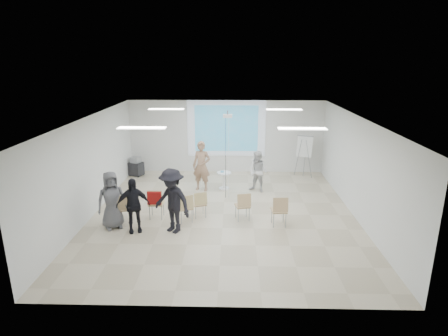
{
  "coord_description": "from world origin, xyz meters",
  "views": [
    {
      "loc": [
        0.3,
        -10.7,
        4.67
      ],
      "look_at": [
        0.0,
        0.8,
        1.25
      ],
      "focal_mm": 30.0,
      "sensor_mm": 36.0,
      "label": 1
    }
  ],
  "objects_px": {
    "chair_center": "(200,202)",
    "audience_outer": "(111,197)",
    "audience_left": "(133,202)",
    "chair_far_left": "(125,207)",
    "av_cart": "(136,167)",
    "audience_mid": "(172,197)",
    "pedestal_table": "(224,179)",
    "chair_right_inner": "(243,204)",
    "chair_right_far": "(280,209)",
    "player_left": "(202,163)",
    "chair_left_mid": "(156,202)",
    "laptop": "(185,206)",
    "player_right": "(258,169)",
    "chair_left_inner": "(186,206)",
    "flipchart_easel": "(305,147)"
  },
  "relations": [
    {
      "from": "chair_left_mid",
      "to": "flipchart_easel",
      "type": "bearing_deg",
      "value": 39.17
    },
    {
      "from": "audience_outer",
      "to": "flipchart_easel",
      "type": "bearing_deg",
      "value": 8.88
    },
    {
      "from": "chair_right_inner",
      "to": "av_cart",
      "type": "distance_m",
      "value": 6.06
    },
    {
      "from": "chair_right_far",
      "to": "av_cart",
      "type": "relative_size",
      "value": 1.18
    },
    {
      "from": "chair_left_inner",
      "to": "audience_left",
      "type": "xyz_separation_m",
      "value": [
        -1.36,
        -0.62,
        0.38
      ]
    },
    {
      "from": "pedestal_table",
      "to": "chair_right_inner",
      "type": "xyz_separation_m",
      "value": [
        0.63,
        -2.75,
        0.15
      ]
    },
    {
      "from": "player_left",
      "to": "chair_right_far",
      "type": "distance_m",
      "value": 3.92
    },
    {
      "from": "av_cart",
      "to": "laptop",
      "type": "bearing_deg",
      "value": -35.73
    },
    {
      "from": "pedestal_table",
      "to": "audience_left",
      "type": "height_order",
      "value": "audience_left"
    },
    {
      "from": "player_left",
      "to": "flipchart_easel",
      "type": "height_order",
      "value": "player_left"
    },
    {
      "from": "player_right",
      "to": "chair_center",
      "type": "height_order",
      "value": "player_right"
    },
    {
      "from": "player_right",
      "to": "av_cart",
      "type": "distance_m",
      "value": 5.19
    },
    {
      "from": "chair_center",
      "to": "audience_outer",
      "type": "bearing_deg",
      "value": 177.54
    },
    {
      "from": "chair_right_inner",
      "to": "flipchart_easel",
      "type": "distance_m",
      "value": 5.06
    },
    {
      "from": "chair_center",
      "to": "chair_right_inner",
      "type": "relative_size",
      "value": 0.95
    },
    {
      "from": "player_left",
      "to": "chair_center",
      "type": "xyz_separation_m",
      "value": [
        0.14,
        -2.45,
        -0.54
      ]
    },
    {
      "from": "player_right",
      "to": "chair_right_inner",
      "type": "height_order",
      "value": "player_right"
    },
    {
      "from": "flipchart_easel",
      "to": "audience_left",
      "type": "bearing_deg",
      "value": -112.57
    },
    {
      "from": "laptop",
      "to": "player_left",
      "type": "bearing_deg",
      "value": -120.27
    },
    {
      "from": "chair_center",
      "to": "laptop",
      "type": "distance_m",
      "value": 0.5
    },
    {
      "from": "audience_left",
      "to": "av_cart",
      "type": "distance_m",
      "value": 5.27
    },
    {
      "from": "chair_right_far",
      "to": "audience_left",
      "type": "distance_m",
      "value": 4.1
    },
    {
      "from": "player_right",
      "to": "chair_left_mid",
      "type": "relative_size",
      "value": 1.77
    },
    {
      "from": "audience_left",
      "to": "chair_far_left",
      "type": "bearing_deg",
      "value": 109.75
    },
    {
      "from": "player_left",
      "to": "audience_outer",
      "type": "xyz_separation_m",
      "value": [
        -2.26,
        -3.2,
        -0.1
      ]
    },
    {
      "from": "player_right",
      "to": "chair_center",
      "type": "distance_m",
      "value": 3.02
    },
    {
      "from": "chair_left_inner",
      "to": "chair_right_inner",
      "type": "bearing_deg",
      "value": -18.5
    },
    {
      "from": "audience_mid",
      "to": "chair_center",
      "type": "bearing_deg",
      "value": 88.78
    },
    {
      "from": "chair_left_inner",
      "to": "chair_right_inner",
      "type": "height_order",
      "value": "chair_right_inner"
    },
    {
      "from": "audience_outer",
      "to": "av_cart",
      "type": "height_order",
      "value": "audience_outer"
    },
    {
      "from": "chair_left_mid",
      "to": "audience_left",
      "type": "xyz_separation_m",
      "value": [
        -0.44,
        -0.85,
        0.34
      ]
    },
    {
      "from": "player_right",
      "to": "flipchart_easel",
      "type": "relative_size",
      "value": 0.97
    },
    {
      "from": "pedestal_table",
      "to": "chair_center",
      "type": "relative_size",
      "value": 0.79
    },
    {
      "from": "laptop",
      "to": "audience_mid",
      "type": "height_order",
      "value": "audience_mid"
    },
    {
      "from": "chair_right_inner",
      "to": "pedestal_table",
      "type": "bearing_deg",
      "value": 90.09
    },
    {
      "from": "audience_left",
      "to": "chair_left_inner",
      "type": "bearing_deg",
      "value": 6.42
    },
    {
      "from": "chair_right_inner",
      "to": "audience_mid",
      "type": "bearing_deg",
      "value": -171.16
    },
    {
      "from": "player_right",
      "to": "av_cart",
      "type": "bearing_deg",
      "value": -167.61
    },
    {
      "from": "pedestal_table",
      "to": "laptop",
      "type": "xyz_separation_m",
      "value": [
        -1.08,
        -2.85,
        0.1
      ]
    },
    {
      "from": "chair_far_left",
      "to": "audience_mid",
      "type": "distance_m",
      "value": 1.59
    },
    {
      "from": "chair_left_inner",
      "to": "audience_outer",
      "type": "bearing_deg",
      "value": 166.27
    },
    {
      "from": "chair_center",
      "to": "audience_left",
      "type": "xyz_separation_m",
      "value": [
        -1.74,
        -0.98,
        0.4
      ]
    },
    {
      "from": "chair_left_mid",
      "to": "audience_mid",
      "type": "height_order",
      "value": "audience_mid"
    },
    {
      "from": "player_left",
      "to": "chair_left_mid",
      "type": "relative_size",
      "value": 2.19
    },
    {
      "from": "player_left",
      "to": "chair_left_mid",
      "type": "bearing_deg",
      "value": -100.52
    },
    {
      "from": "chair_right_far",
      "to": "audience_mid",
      "type": "bearing_deg",
      "value": -176.16
    },
    {
      "from": "player_left",
      "to": "player_right",
      "type": "xyz_separation_m",
      "value": [
        2.03,
        -0.11,
        -0.2
      ]
    },
    {
      "from": "player_left",
      "to": "pedestal_table",
      "type": "bearing_deg",
      "value": 22.09
    },
    {
      "from": "chair_left_mid",
      "to": "flipchart_easel",
      "type": "height_order",
      "value": "flipchart_easel"
    },
    {
      "from": "laptop",
      "to": "audience_left",
      "type": "distance_m",
      "value": 1.56
    }
  ]
}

